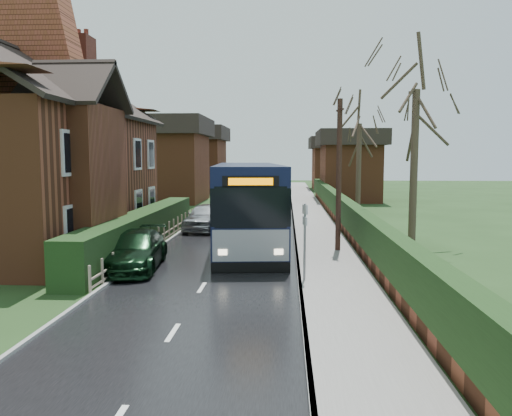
# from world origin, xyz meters

# --- Properties ---
(ground) EXTENTS (140.00, 140.00, 0.00)m
(ground) POSITION_xyz_m (0.00, 0.00, 0.00)
(ground) COLOR #28471E
(ground) RESTS_ON ground
(road) EXTENTS (6.00, 100.00, 0.02)m
(road) POSITION_xyz_m (0.00, 10.00, 0.01)
(road) COLOR black
(road) RESTS_ON ground
(pavement) EXTENTS (2.50, 100.00, 0.14)m
(pavement) POSITION_xyz_m (4.25, 10.00, 0.07)
(pavement) COLOR slate
(pavement) RESTS_ON ground
(kerb_right) EXTENTS (0.12, 100.00, 0.14)m
(kerb_right) POSITION_xyz_m (3.05, 10.00, 0.07)
(kerb_right) COLOR gray
(kerb_right) RESTS_ON ground
(kerb_left) EXTENTS (0.12, 100.00, 0.10)m
(kerb_left) POSITION_xyz_m (-3.05, 10.00, 0.05)
(kerb_left) COLOR gray
(kerb_left) RESTS_ON ground
(front_hedge) EXTENTS (1.20, 16.00, 1.60)m
(front_hedge) POSITION_xyz_m (-3.90, 5.00, 0.80)
(front_hedge) COLOR black
(front_hedge) RESTS_ON ground
(picket_fence) EXTENTS (0.10, 16.00, 0.90)m
(picket_fence) POSITION_xyz_m (-3.15, 5.00, 0.45)
(picket_fence) COLOR gray
(picket_fence) RESTS_ON ground
(right_wall_hedge) EXTENTS (0.60, 50.00, 1.80)m
(right_wall_hedge) POSITION_xyz_m (5.80, 10.00, 1.02)
(right_wall_hedge) COLOR brown
(right_wall_hedge) RESTS_ON ground
(brick_house) EXTENTS (9.30, 14.60, 10.30)m
(brick_house) POSITION_xyz_m (-8.73, 4.78, 4.38)
(brick_house) COLOR brown
(brick_house) RESTS_ON ground
(bus) EXTENTS (3.96, 12.48, 3.73)m
(bus) POSITION_xyz_m (0.80, 6.04, 1.85)
(bus) COLOR black
(bus) RESTS_ON ground
(car_silver) EXTENTS (2.31, 4.63, 1.52)m
(car_silver) POSITION_xyz_m (-1.83, 10.23, 0.76)
(car_silver) COLOR silver
(car_silver) RESTS_ON ground
(car_green) EXTENTS (2.33, 4.86, 1.37)m
(car_green) POSITION_xyz_m (-2.90, 0.55, 0.68)
(car_green) COLOR black
(car_green) RESTS_ON ground
(car_distant) EXTENTS (1.84, 4.46, 1.43)m
(car_distant) POSITION_xyz_m (0.68, 44.51, 0.72)
(car_distant) COLOR black
(car_distant) RESTS_ON ground
(bus_stop_sign) EXTENTS (0.16, 0.39, 2.60)m
(bus_stop_sign) POSITION_xyz_m (3.20, -1.31, 1.71)
(bus_stop_sign) COLOR slate
(bus_stop_sign) RESTS_ON ground
(telegraph_pole) EXTENTS (0.25, 0.83, 6.46)m
(telegraph_pole) POSITION_xyz_m (4.80, 4.00, 3.27)
(telegraph_pole) COLOR black
(telegraph_pole) RESTS_ON ground
(tree_right_near) EXTENTS (4.68, 4.68, 10.10)m
(tree_right_near) POSITION_xyz_m (8.38, 6.00, 7.54)
(tree_right_near) COLOR #3E3024
(tree_right_near) RESTS_ON ground
(tree_right_far) EXTENTS (4.62, 4.62, 8.92)m
(tree_right_far) POSITION_xyz_m (7.40, 16.52, 6.67)
(tree_right_far) COLOR #3C2E23
(tree_right_far) RESTS_ON ground
(tree_house_side) EXTENTS (4.08, 4.08, 9.27)m
(tree_house_side) POSITION_xyz_m (-9.98, 16.09, 6.92)
(tree_house_side) COLOR #3B2E23
(tree_house_side) RESTS_ON ground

